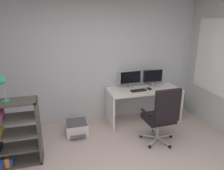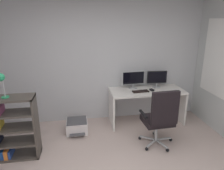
# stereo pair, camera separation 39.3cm
# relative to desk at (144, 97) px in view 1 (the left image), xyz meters

# --- Properties ---
(wall_back) EXTENTS (4.54, 0.10, 2.60)m
(wall_back) POSITION_rel_desk_xyz_m (-0.99, 0.40, 0.75)
(wall_back) COLOR silver
(wall_back) RESTS_ON ground
(desk) EXTENTS (1.57, 0.68, 0.74)m
(desk) POSITION_rel_desk_xyz_m (0.00, 0.00, 0.00)
(desk) COLOR white
(desk) RESTS_ON ground
(monitor_main) EXTENTS (0.50, 0.18, 0.38)m
(monitor_main) POSITION_rel_desk_xyz_m (-0.27, 0.15, 0.41)
(monitor_main) COLOR #B2B5B7
(monitor_main) RESTS_ON desk
(monitor_secondary) EXTENTS (0.44, 0.18, 0.37)m
(monitor_secondary) POSITION_rel_desk_xyz_m (0.27, 0.15, 0.40)
(monitor_secondary) COLOR #B2B5B7
(monitor_secondary) RESTS_ON desk
(keyboard) EXTENTS (0.35, 0.15, 0.02)m
(keyboard) POSITION_rel_desk_xyz_m (-0.17, -0.09, 0.20)
(keyboard) COLOR black
(keyboard) RESTS_ON desk
(computer_mouse) EXTENTS (0.08, 0.11, 0.03)m
(computer_mouse) POSITION_rel_desk_xyz_m (0.09, -0.06, 0.21)
(computer_mouse) COLOR black
(computer_mouse) RESTS_ON desk
(office_chair) EXTENTS (0.63, 0.63, 1.09)m
(office_chair) POSITION_rel_desk_xyz_m (-0.08, -0.96, 0.04)
(office_chair) COLOR #B7BABC
(office_chair) RESTS_ON ground
(bookshelf) EXTENTS (0.83, 0.34, 1.05)m
(bookshelf) POSITION_rel_desk_xyz_m (-2.63, -0.84, -0.05)
(bookshelf) COLOR #47403A
(bookshelf) RESTS_ON ground
(desk_lamp) EXTENTS (0.14, 0.12, 0.38)m
(desk_lamp) POSITION_rel_desk_xyz_m (-2.55, -0.84, 0.78)
(desk_lamp) COLOR #259E63
(desk_lamp) RESTS_ON bookshelf
(printer) EXTENTS (0.42, 0.48, 0.26)m
(printer) POSITION_rel_desk_xyz_m (-1.50, -0.21, -0.42)
(printer) COLOR silver
(printer) RESTS_ON ground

